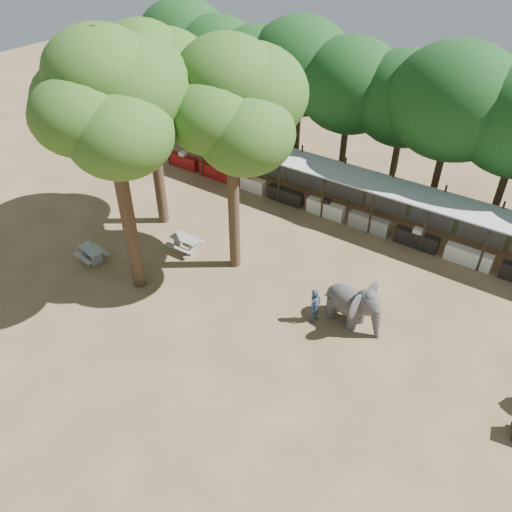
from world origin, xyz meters
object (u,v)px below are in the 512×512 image
Objects in this scene: yard_tree_center at (108,101)px; picnic_table_far at (186,242)px; elephant at (354,303)px; yard_tree_back at (231,103)px; picnic_table_near at (91,253)px; yard_tree_left at (147,80)px; handler at (315,306)px.

yard_tree_center is 7.43× the size of picnic_table_far.
elephant is at bearing 18.45° from yard_tree_center.
yard_tree_back is 3.78× the size of elephant.
yard_tree_back is 11.07m from picnic_table_near.
yard_tree_center is 9.34m from picnic_table_near.
picnic_table_far is (-2.84, -0.68, -8.02)m from yard_tree_back.
yard_tree_left is at bearing -178.21° from elephant.
elephant reaches higher than handler.
yard_tree_left is at bearing 95.95° from picnic_table_near.
elephant is at bearing -5.32° from yard_tree_back.
yard_tree_back is at bearing 11.93° from picnic_table_far.
picnic_table_far is at bearing -166.45° from yard_tree_back.
yard_tree_back is (6.00, -1.00, 0.34)m from yard_tree_left.
picnic_table_far is (3.16, -1.68, -7.68)m from yard_tree_left.
handler reaches higher than picnic_table_far.
yard_tree_center is 5.04m from yard_tree_back.
elephant is (13.03, -1.65, -7.08)m from yard_tree_left.
picnic_table_far is (-9.87, -0.03, -0.61)m from elephant.
yard_tree_back is at bearing 88.71° from handler.
yard_tree_left is 6.09m from yard_tree_back.
yard_tree_left is 9.31m from picnic_table_near.
yard_tree_center is 9.30m from picnic_table_far.
picnic_table_far is (-8.41, 0.84, -0.36)m from handler.
yard_tree_left is 13.93m from handler.
yard_tree_center is at bearing 12.84° from picnic_table_near.
picnic_table_near is at bearing -146.37° from yard_tree_back.
yard_tree_center is 1.06× the size of yard_tree_back.
elephant is 1.72× the size of handler.
yard_tree_left is at bearing 120.96° from yard_tree_center.
yard_tree_left reaches higher than handler.
yard_tree_left is 6.64× the size of picnic_table_near.
yard_tree_back reaches higher than elephant.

